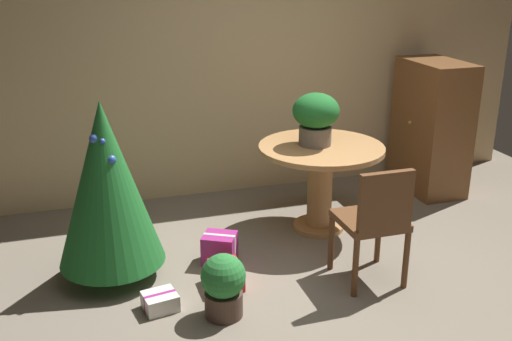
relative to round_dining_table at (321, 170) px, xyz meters
name	(u,v)px	position (x,y,z in m)	size (l,w,h in m)	color
ground_plane	(332,295)	(-0.34, -1.05, -0.55)	(6.60, 6.60, 0.00)	#756B5B
back_wall_panel	(244,61)	(-0.34, 1.15, 0.75)	(6.00, 0.10, 2.60)	tan
round_dining_table	(321,170)	(0.00, 0.00, 0.00)	(1.06, 1.06, 0.76)	#B27F4C
flower_vase	(315,116)	(-0.05, 0.04, 0.47)	(0.39, 0.39, 0.44)	#665B51
wooden_chair_near	(375,218)	(0.00, -0.98, -0.03)	(0.44, 0.45, 0.90)	brown
holiday_tree	(107,184)	(-1.78, -0.32, 0.19)	(0.77, 0.77, 1.34)	brown
gift_box_cream	(160,301)	(-1.52, -0.87, -0.49)	(0.25, 0.23, 0.12)	silver
gift_box_red	(226,275)	(-1.02, -0.70, -0.46)	(0.22, 0.26, 0.17)	red
gift_box_purple	(220,249)	(-0.98, -0.35, -0.43)	(0.32, 0.31, 0.24)	#9E287A
wooden_cabinet	(431,127)	(1.43, 0.56, 0.11)	(0.49, 0.80, 1.31)	brown
potted_plant	(223,284)	(-1.13, -1.06, -0.31)	(0.30, 0.30, 0.44)	#4C382D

